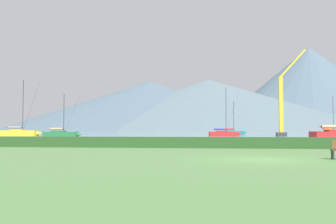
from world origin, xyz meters
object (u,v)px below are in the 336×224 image
object	(u,v)px
sailboat_slip_0	(224,133)
dock_crane	(282,109)
sailboat_slip_7	(232,132)
sailboat_slip_2	(61,134)
sailboat_slip_3	(20,133)
sailboat_slip_4	(332,132)

from	to	relation	value
sailboat_slip_0	dock_crane	size ratio (longest dim) A/B	0.56
sailboat_slip_7	sailboat_slip_0	bearing A→B (deg)	-107.68
sailboat_slip_2	sailboat_slip_3	distance (m)	16.32
sailboat_slip_0	sailboat_slip_7	distance (m)	22.45
sailboat_slip_3	sailboat_slip_4	bearing A→B (deg)	17.07
sailboat_slip_2	sailboat_slip_4	size ratio (longest dim) A/B	0.78
dock_crane	sailboat_slip_0	bearing A→B (deg)	-173.99
sailboat_slip_4	sailboat_slip_3	bearing A→B (deg)	-167.80
sailboat_slip_0	sailboat_slip_2	xyz separation A→B (m)	(-30.29, -13.04, -0.01)
sailboat_slip_0	sailboat_slip_4	bearing A→B (deg)	32.80
sailboat_slip_4	dock_crane	distance (m)	29.35
sailboat_slip_2	sailboat_slip_7	xyz separation A→B (m)	(32.90, 35.33, 0.03)
sailboat_slip_3	sailboat_slip_7	bearing A→B (deg)	24.97
sailboat_slip_0	sailboat_slip_7	bearing A→B (deg)	75.57
sailboat_slip_3	sailboat_slip_4	distance (m)	77.90
sailboat_slip_7	dock_crane	xyz separation A→B (m)	(9.52, -21.02, 5.07)
sailboat_slip_7	sailboat_slip_4	bearing A→B (deg)	-5.61
sailboat_slip_0	dock_crane	distance (m)	13.21
sailboat_slip_3	dock_crane	xyz separation A→B (m)	(55.72, 4.87, 4.94)
sailboat_slip_2	sailboat_slip_3	world-z (taller)	sailboat_slip_3
sailboat_slip_7	dock_crane	world-z (taller)	dock_crane
sailboat_slip_0	sailboat_slip_2	size ratio (longest dim) A/B	1.27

